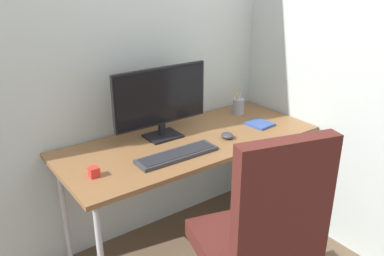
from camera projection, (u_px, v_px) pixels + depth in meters
The scene contains 11 objects.
ground_plane at pixel (190, 242), 2.61m from camera, with size 8.00×8.00×0.00m, color brown.
wall_back at pixel (155, 17), 2.34m from camera, with size 2.90×0.04×2.80m, color #B7C1BC.
wall_side_right at pixel (318, 16), 2.37m from camera, with size 0.04×2.00×2.80m, color #B7C1BC.
desk at pixel (190, 147), 2.35m from camera, with size 1.54×0.64×0.74m.
office_chair at pixel (261, 238), 1.71m from camera, with size 0.66×0.67×1.11m.
monitor at pixel (161, 99), 2.28m from camera, with size 0.60×0.16×0.42m.
keyboard at pixel (177, 155), 2.11m from camera, with size 0.46×0.13×0.02m.
mouse at pixel (227, 136), 2.33m from camera, with size 0.07×0.08×0.04m, color #333338.
pen_holder at pixel (238, 106), 2.71m from camera, with size 0.08×0.08×0.18m.
notebook at pixel (260, 124), 2.53m from camera, with size 0.14×0.15×0.02m, color #334C8C.
desk_clamp_accessory at pixel (94, 172), 1.90m from camera, with size 0.05×0.05×0.05m, color red.
Camera 1 is at (-1.24, -1.73, 1.67)m, focal length 37.19 mm.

